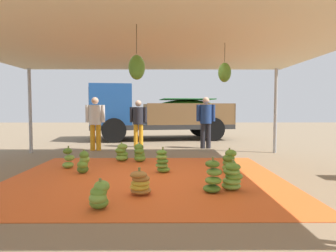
{
  "coord_description": "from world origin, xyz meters",
  "views": [
    {
      "loc": [
        0.41,
        -5.74,
        1.38
      ],
      "look_at": [
        0.46,
        2.76,
        0.87
      ],
      "focal_mm": 31.23,
      "sensor_mm": 36.0,
      "label": 1
    }
  ],
  "objects_px": {
    "worker_0": "(95,119)",
    "worker_1": "(206,119)",
    "banana_bunch_7": "(140,183)",
    "banana_bunch_2": "(122,153)",
    "worker_2": "(138,120)",
    "banana_bunch_4": "(99,196)",
    "banana_bunch_6": "(139,153)",
    "banana_bunch_1": "(232,177)",
    "banana_bunch_3": "(213,177)",
    "banana_bunch_9": "(83,163)",
    "cargo_truck_main": "(156,112)",
    "banana_bunch_0": "(162,162)",
    "banana_bunch_5": "(68,159)",
    "banana_bunch_8": "(229,161)"
  },
  "relations": [
    {
      "from": "banana_bunch_6",
      "to": "cargo_truck_main",
      "type": "xyz_separation_m",
      "value": [
        0.23,
        5.68,
        0.98
      ]
    },
    {
      "from": "banana_bunch_7",
      "to": "worker_0",
      "type": "height_order",
      "value": "worker_0"
    },
    {
      "from": "banana_bunch_1",
      "to": "worker_2",
      "type": "height_order",
      "value": "worker_2"
    },
    {
      "from": "banana_bunch_0",
      "to": "banana_bunch_2",
      "type": "height_order",
      "value": "banana_bunch_0"
    },
    {
      "from": "banana_bunch_1",
      "to": "banana_bunch_6",
      "type": "xyz_separation_m",
      "value": [
        -1.8,
        2.62,
        0.0
      ]
    },
    {
      "from": "banana_bunch_6",
      "to": "banana_bunch_8",
      "type": "distance_m",
      "value": 2.38
    },
    {
      "from": "banana_bunch_5",
      "to": "banana_bunch_7",
      "type": "distance_m",
      "value": 2.79
    },
    {
      "from": "banana_bunch_1",
      "to": "cargo_truck_main",
      "type": "relative_size",
      "value": 0.08
    },
    {
      "from": "banana_bunch_5",
      "to": "banana_bunch_9",
      "type": "bearing_deg",
      "value": -48.31
    },
    {
      "from": "banana_bunch_3",
      "to": "banana_bunch_7",
      "type": "relative_size",
      "value": 1.33
    },
    {
      "from": "banana_bunch_1",
      "to": "banana_bunch_7",
      "type": "bearing_deg",
      "value": -170.87
    },
    {
      "from": "banana_bunch_7",
      "to": "banana_bunch_8",
      "type": "bearing_deg",
      "value": 43.09
    },
    {
      "from": "cargo_truck_main",
      "to": "worker_1",
      "type": "bearing_deg",
      "value": -59.24
    },
    {
      "from": "banana_bunch_6",
      "to": "worker_2",
      "type": "bearing_deg",
      "value": 95.96
    },
    {
      "from": "banana_bunch_2",
      "to": "banana_bunch_5",
      "type": "height_order",
      "value": "banana_bunch_5"
    },
    {
      "from": "banana_bunch_2",
      "to": "banana_bunch_9",
      "type": "height_order",
      "value": "banana_bunch_9"
    },
    {
      "from": "banana_bunch_6",
      "to": "worker_2",
      "type": "distance_m",
      "value": 3.08
    },
    {
      "from": "banana_bunch_3",
      "to": "worker_1",
      "type": "relative_size",
      "value": 0.33
    },
    {
      "from": "banana_bunch_3",
      "to": "banana_bunch_9",
      "type": "xyz_separation_m",
      "value": [
        -2.52,
        1.39,
        -0.02
      ]
    },
    {
      "from": "banana_bunch_3",
      "to": "worker_0",
      "type": "bearing_deg",
      "value": 122.53
    },
    {
      "from": "banana_bunch_2",
      "to": "worker_2",
      "type": "relative_size",
      "value": 0.29
    },
    {
      "from": "banana_bunch_3",
      "to": "worker_2",
      "type": "relative_size",
      "value": 0.35
    },
    {
      "from": "banana_bunch_2",
      "to": "cargo_truck_main",
      "type": "bearing_deg",
      "value": 82.77
    },
    {
      "from": "banana_bunch_0",
      "to": "banana_bunch_2",
      "type": "bearing_deg",
      "value": 127.53
    },
    {
      "from": "banana_bunch_0",
      "to": "worker_0",
      "type": "height_order",
      "value": "worker_0"
    },
    {
      "from": "banana_bunch_2",
      "to": "banana_bunch_3",
      "type": "distance_m",
      "value": 3.46
    },
    {
      "from": "banana_bunch_6",
      "to": "banana_bunch_7",
      "type": "height_order",
      "value": "banana_bunch_6"
    },
    {
      "from": "banana_bunch_6",
      "to": "banana_bunch_5",
      "type": "bearing_deg",
      "value": -153.84
    },
    {
      "from": "banana_bunch_3",
      "to": "worker_0",
      "type": "height_order",
      "value": "worker_0"
    },
    {
      "from": "worker_1",
      "to": "banana_bunch_9",
      "type": "bearing_deg",
      "value": -128.28
    },
    {
      "from": "worker_0",
      "to": "worker_2",
      "type": "relative_size",
      "value": 1.05
    },
    {
      "from": "banana_bunch_0",
      "to": "banana_bunch_9",
      "type": "distance_m",
      "value": 1.67
    },
    {
      "from": "banana_bunch_5",
      "to": "worker_2",
      "type": "height_order",
      "value": "worker_2"
    },
    {
      "from": "worker_0",
      "to": "banana_bunch_7",
      "type": "bearing_deg",
      "value": -68.99
    },
    {
      "from": "banana_bunch_2",
      "to": "banana_bunch_6",
      "type": "xyz_separation_m",
      "value": [
        0.48,
        -0.13,
        0.01
      ]
    },
    {
      "from": "banana_bunch_7",
      "to": "worker_1",
      "type": "height_order",
      "value": "worker_1"
    },
    {
      "from": "worker_2",
      "to": "banana_bunch_6",
      "type": "bearing_deg",
      "value": -84.04
    },
    {
      "from": "banana_bunch_3",
      "to": "banana_bunch_2",
      "type": "bearing_deg",
      "value": 124.0
    },
    {
      "from": "banana_bunch_9",
      "to": "banana_bunch_1",
      "type": "bearing_deg",
      "value": -23.88
    },
    {
      "from": "banana_bunch_2",
      "to": "banana_bunch_5",
      "type": "distance_m",
      "value": 1.42
    },
    {
      "from": "cargo_truck_main",
      "to": "worker_2",
      "type": "distance_m",
      "value": 2.77
    },
    {
      "from": "worker_0",
      "to": "worker_1",
      "type": "relative_size",
      "value": 0.99
    },
    {
      "from": "banana_bunch_0",
      "to": "banana_bunch_6",
      "type": "bearing_deg",
      "value": 115.4
    },
    {
      "from": "banana_bunch_6",
      "to": "banana_bunch_3",
      "type": "bearing_deg",
      "value": -61.93
    },
    {
      "from": "banana_bunch_4",
      "to": "worker_2",
      "type": "height_order",
      "value": "worker_2"
    },
    {
      "from": "banana_bunch_8",
      "to": "worker_2",
      "type": "height_order",
      "value": "worker_2"
    },
    {
      "from": "banana_bunch_2",
      "to": "worker_1",
      "type": "relative_size",
      "value": 0.28
    },
    {
      "from": "banana_bunch_3",
      "to": "worker_1",
      "type": "bearing_deg",
      "value": 83.61
    },
    {
      "from": "banana_bunch_5",
      "to": "worker_2",
      "type": "xyz_separation_m",
      "value": [
        1.26,
        3.74,
        0.76
      ]
    },
    {
      "from": "banana_bunch_2",
      "to": "banana_bunch_4",
      "type": "xyz_separation_m",
      "value": [
        0.25,
        -3.68,
        -0.03
      ]
    }
  ]
}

